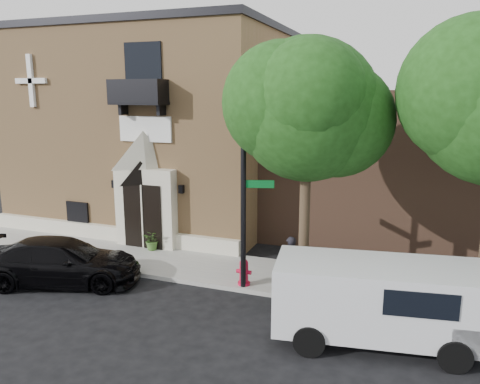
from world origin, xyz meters
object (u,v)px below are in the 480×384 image
object	(u,v)px
black_sedan	(61,261)
pedestrian_near	(290,262)
dumpster	(394,279)
fire_hydrant	(244,272)
street_sign	(244,187)
cargo_van	(386,300)

from	to	relation	value
black_sedan	pedestrian_near	xyz separation A→B (m)	(7.37, 1.98, 0.24)
dumpster	pedestrian_near	size ratio (longest dim) A/B	1.17
fire_hydrant	dumpster	bearing A→B (deg)	6.87
black_sedan	dumpster	distance (m)	10.78
street_sign	fire_hydrant	size ratio (longest dim) A/B	7.48
cargo_van	pedestrian_near	world-z (taller)	cargo_van
black_sedan	fire_hydrant	bearing A→B (deg)	-93.15
cargo_van	fire_hydrant	xyz separation A→B (m)	(-4.52, 1.95, -0.60)
street_sign	pedestrian_near	size ratio (longest dim) A/B	3.85
black_sedan	street_sign	world-z (taller)	street_sign
pedestrian_near	street_sign	bearing A→B (deg)	-16.47
fire_hydrant	cargo_van	bearing A→B (deg)	-23.34
cargo_van	dumpster	size ratio (longest dim) A/B	2.72
pedestrian_near	cargo_van	bearing A→B (deg)	109.80
fire_hydrant	pedestrian_near	distance (m)	1.55
fire_hydrant	pedestrian_near	size ratio (longest dim) A/B	0.51
cargo_van	pedestrian_near	xyz separation A→B (m)	(-3.07, 2.27, -0.18)
black_sedan	pedestrian_near	bearing A→B (deg)	-93.77
black_sedan	street_sign	size ratio (longest dim) A/B	0.80
cargo_van	black_sedan	bearing A→B (deg)	169.84
street_sign	pedestrian_near	xyz separation A→B (m)	(1.41, 0.44, -2.45)
black_sedan	dumpster	xyz separation A→B (m)	(10.55, 2.22, 0.02)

